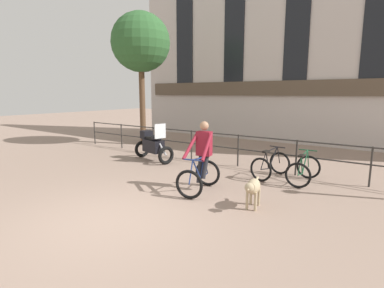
# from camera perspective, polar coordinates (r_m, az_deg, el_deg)

# --- Properties ---
(ground_plane) EXTENTS (60.00, 60.00, 0.00)m
(ground_plane) POSITION_cam_1_polar(r_m,az_deg,el_deg) (6.06, -15.05, -13.79)
(ground_plane) COLOR gray
(canal_railing) EXTENTS (15.05, 0.05, 1.05)m
(canal_railing) POSITION_cam_1_polar(r_m,az_deg,el_deg) (9.84, 8.80, -0.19)
(canal_railing) COLOR #2D2B28
(canal_railing) RESTS_ON ground_plane
(building_facade) EXTENTS (18.00, 0.72, 10.16)m
(building_facade) POSITION_cam_1_polar(r_m,az_deg,el_deg) (15.33, 19.71, 19.22)
(building_facade) COLOR beige
(building_facade) RESTS_ON ground_plane
(cyclist_with_bike) EXTENTS (0.88, 1.27, 1.70)m
(cyclist_with_bike) POSITION_cam_1_polar(r_m,az_deg,el_deg) (7.31, 1.78, -3.09)
(cyclist_with_bike) COLOR black
(cyclist_with_bike) RESTS_ON ground_plane
(dog) EXTENTS (0.37, 0.91, 0.64)m
(dog) POSITION_cam_1_polar(r_m,az_deg,el_deg) (6.37, 11.51, -8.14)
(dog) COLOR tan
(dog) RESTS_ON ground_plane
(parked_motorcycle) EXTENTS (1.76, 1.00, 1.35)m
(parked_motorcycle) POSITION_cam_1_polar(r_m,az_deg,el_deg) (10.68, -7.42, -0.18)
(parked_motorcycle) COLOR black
(parked_motorcycle) RESTS_ON ground_plane
(parked_bicycle_near_lamp) EXTENTS (0.82, 1.20, 0.86)m
(parked_bicycle_near_lamp) POSITION_cam_1_polar(r_m,az_deg,el_deg) (8.78, 14.74, -3.93)
(parked_bicycle_near_lamp) COLOR black
(parked_bicycle_near_lamp) RESTS_ON ground_plane
(parked_bicycle_mid_left) EXTENTS (0.68, 1.12, 0.86)m
(parked_bicycle_mid_left) POSITION_cam_1_polar(r_m,az_deg,el_deg) (8.52, 20.46, -4.66)
(parked_bicycle_mid_left) COLOR black
(parked_bicycle_mid_left) RESTS_ON ground_plane
(tree_canalside_left) EXTENTS (2.62, 2.62, 5.91)m
(tree_canalside_left) POSITION_cam_1_polar(r_m,az_deg,el_deg) (14.16, -9.74, 18.43)
(tree_canalside_left) COLOR brown
(tree_canalside_left) RESTS_ON ground_plane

